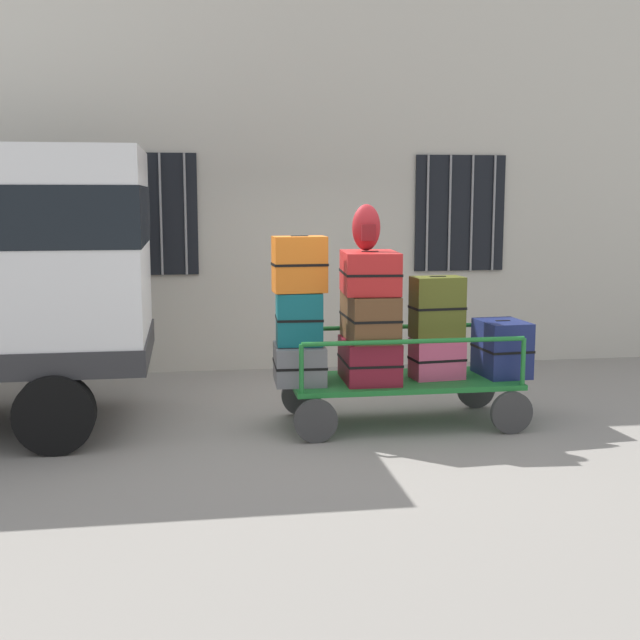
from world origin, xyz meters
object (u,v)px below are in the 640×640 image
(suitcase_left_top, at_px, (299,264))
(suitcase_center_bottom, at_px, (437,359))
(luggage_cart, at_px, (402,387))
(suitcase_midright_bottom, at_px, (502,348))
(suitcase_midleft_top, at_px, (370,272))
(suitcase_midleft_middle, at_px, (370,317))
(suitcase_center_middle, at_px, (437,307))
(backpack, at_px, (366,228))
(suitcase_left_bottom, at_px, (299,364))
(suitcase_left_middle, at_px, (299,318))
(suitcase_midleft_bottom, at_px, (369,360))

(suitcase_left_top, distance_m, suitcase_center_bottom, 1.65)
(luggage_cart, xyz_separation_m, suitcase_midright_bottom, (1.02, 0.01, 0.36))
(suitcase_center_bottom, bearing_deg, suitcase_midleft_top, 179.15)
(suitcase_midleft_middle, distance_m, suitcase_midright_bottom, 1.40)
(suitcase_center_bottom, distance_m, suitcase_center_middle, 0.50)
(suitcase_midleft_top, relative_size, suitcase_midright_bottom, 1.28)
(suitcase_midleft_middle, xyz_separation_m, suitcase_center_middle, (0.68, 0.04, 0.07))
(suitcase_midleft_top, height_order, suitcase_center_bottom, suitcase_midleft_top)
(suitcase_center_bottom, bearing_deg, suitcase_left_top, -179.79)
(suitcase_midleft_middle, height_order, suitcase_center_bottom, suitcase_midleft_middle)
(luggage_cart, xyz_separation_m, suitcase_center_bottom, (0.34, -0.03, 0.28))
(suitcase_midright_bottom, relative_size, backpack, 1.36)
(suitcase_left_bottom, relative_size, suitcase_left_top, 1.13)
(suitcase_midleft_middle, xyz_separation_m, suitcase_midright_bottom, (1.36, 0.05, -0.35))
(suitcase_center_middle, bearing_deg, suitcase_midleft_top, -178.47)
(suitcase_left_middle, xyz_separation_m, suitcase_midleft_middle, (0.68, -0.06, 0.01))
(suitcase_center_middle, bearing_deg, suitcase_midleft_middle, -176.64)
(suitcase_midright_bottom, bearing_deg, suitcase_midleft_bottom, -178.46)
(suitcase_left_top, height_order, suitcase_center_middle, suitcase_left_top)
(luggage_cart, xyz_separation_m, suitcase_left_top, (-1.02, -0.03, 1.22))
(luggage_cart, xyz_separation_m, backpack, (-0.37, 0.02, 1.56))
(suitcase_midleft_middle, height_order, backpack, backpack)
(suitcase_midleft_top, bearing_deg, luggage_cart, 2.59)
(suitcase_center_middle, bearing_deg, suitcase_left_bottom, -179.98)
(suitcase_left_bottom, bearing_deg, suitcase_center_middle, 0.02)
(suitcase_left_top, relative_size, suitcase_midleft_middle, 0.69)
(luggage_cart, relative_size, suitcase_center_bottom, 4.28)
(suitcase_left_middle, relative_size, suitcase_center_bottom, 0.95)
(luggage_cart, relative_size, suitcase_midleft_middle, 2.96)
(suitcase_left_middle, xyz_separation_m, suitcase_midright_bottom, (2.03, -0.01, -0.35))
(luggage_cart, bearing_deg, backpack, 176.75)
(suitcase_left_middle, distance_m, suitcase_midright_bottom, 2.06)
(suitcase_left_bottom, relative_size, suitcase_center_middle, 0.99)
(suitcase_left_top, bearing_deg, backpack, 4.52)
(suitcase_midleft_top, xyz_separation_m, suitcase_center_middle, (0.68, 0.02, -0.35))
(suitcase_left_middle, relative_size, backpack, 1.15)
(suitcase_left_bottom, xyz_separation_m, backpack, (0.65, 0.02, 1.29))
(backpack, bearing_deg, luggage_cart, -3.25)
(suitcase_left_middle, height_order, suitcase_midright_bottom, suitcase_left_middle)
(suitcase_left_bottom, xyz_separation_m, suitcase_midleft_top, (0.68, -0.02, 0.87))
(backpack, bearing_deg, suitcase_left_bottom, -178.35)
(luggage_cart, xyz_separation_m, suitcase_left_middle, (-1.02, 0.02, 0.71))
(suitcase_midleft_bottom, bearing_deg, suitcase_center_middle, 2.50)
(luggage_cart, xyz_separation_m, suitcase_midleft_top, (-0.34, -0.02, 1.14))
(suitcase_center_middle, bearing_deg, suitcase_left_top, -178.60)
(suitcase_left_middle, xyz_separation_m, suitcase_center_middle, (1.36, -0.02, 0.08))
(suitcase_midright_bottom, bearing_deg, backpack, 179.53)
(suitcase_left_middle, xyz_separation_m, suitcase_midleft_top, (0.68, -0.04, 0.43))
(suitcase_midleft_middle, bearing_deg, suitcase_midleft_top, 90.00)
(suitcase_center_bottom, distance_m, suitcase_midright_bottom, 0.68)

